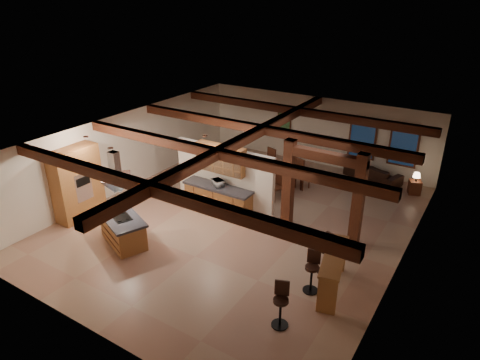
% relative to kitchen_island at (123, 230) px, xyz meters
% --- Properties ---
extents(ground, '(12.00, 12.00, 0.00)m').
position_rel_kitchen_island_xyz_m(ground, '(2.26, 3.02, -0.44)').
color(ground, tan).
rests_on(ground, ground).
extents(room_walls, '(12.00, 12.00, 12.00)m').
position_rel_kitchen_island_xyz_m(room_walls, '(2.26, 3.02, 1.34)').
color(room_walls, white).
rests_on(room_walls, ground).
extents(ceiling_beams, '(10.00, 12.00, 0.28)m').
position_rel_kitchen_island_xyz_m(ceiling_beams, '(2.26, 3.02, 2.32)').
color(ceiling_beams, '#3C160F').
rests_on(ceiling_beams, room_walls).
extents(timber_posts, '(2.50, 0.30, 2.90)m').
position_rel_kitchen_island_xyz_m(timber_posts, '(4.76, 3.52, 1.32)').
color(timber_posts, '#3C160F').
rests_on(timber_posts, ground).
extents(partition_wall, '(3.80, 0.18, 2.20)m').
position_rel_kitchen_island_xyz_m(partition_wall, '(1.26, 3.52, 0.66)').
color(partition_wall, white).
rests_on(partition_wall, ground).
extents(pantry_cabinet, '(0.67, 1.60, 2.40)m').
position_rel_kitchen_island_xyz_m(pantry_cabinet, '(-2.41, 0.42, 0.76)').
color(pantry_cabinet, '#9F6133').
rests_on(pantry_cabinet, ground).
extents(back_counter, '(2.50, 0.66, 0.94)m').
position_rel_kitchen_island_xyz_m(back_counter, '(1.26, 3.13, 0.04)').
color(back_counter, '#9F6133').
rests_on(back_counter, ground).
extents(upper_display_cabinet, '(1.80, 0.36, 0.95)m').
position_rel_kitchen_island_xyz_m(upper_display_cabinet, '(1.26, 3.33, 1.41)').
color(upper_display_cabinet, '#9F6133').
rests_on(upper_display_cabinet, partition_wall).
extents(range_hood, '(1.10, 1.10, 1.40)m').
position_rel_kitchen_island_xyz_m(range_hood, '(-0.00, -0.00, 1.34)').
color(range_hood, silver).
rests_on(range_hood, room_walls).
extents(back_windows, '(2.70, 0.07, 1.70)m').
position_rel_kitchen_island_xyz_m(back_windows, '(5.06, 8.95, 1.06)').
color(back_windows, '#3C160F').
rests_on(back_windows, room_walls).
extents(framed_art, '(0.65, 0.05, 0.85)m').
position_rel_kitchen_island_xyz_m(framed_art, '(0.76, 8.95, 1.26)').
color(framed_art, '#3C160F').
rests_on(framed_art, room_walls).
extents(recessed_cans, '(3.16, 2.46, 0.03)m').
position_rel_kitchen_island_xyz_m(recessed_cans, '(-0.28, 1.08, 2.43)').
color(recessed_cans, silver).
rests_on(recessed_cans, room_walls).
extents(kitchen_island, '(1.98, 1.55, 0.88)m').
position_rel_kitchen_island_xyz_m(kitchen_island, '(0.00, 0.00, 0.00)').
color(kitchen_island, '#9F6133').
rests_on(kitchen_island, ground).
extents(dining_table, '(2.14, 1.50, 0.69)m').
position_rel_kitchen_island_xyz_m(dining_table, '(1.99, 5.86, -0.10)').
color(dining_table, '#39160E').
rests_on(dining_table, ground).
extents(sofa, '(2.38, 1.53, 0.65)m').
position_rel_kitchen_island_xyz_m(sofa, '(4.95, 8.52, -0.12)').
color(sofa, black).
rests_on(sofa, ground).
extents(microwave, '(0.50, 0.43, 0.23)m').
position_rel_kitchen_island_xyz_m(microwave, '(1.26, 3.13, 0.62)').
color(microwave, '#B4B4B9').
rests_on(microwave, back_counter).
extents(bar_counter, '(0.93, 2.05, 1.05)m').
position_rel_kitchen_island_xyz_m(bar_counter, '(6.06, 1.22, 0.27)').
color(bar_counter, '#9F6133').
rests_on(bar_counter, ground).
extents(side_table, '(0.54, 0.54, 0.52)m').
position_rel_kitchen_island_xyz_m(side_table, '(6.63, 8.12, -0.18)').
color(side_table, '#3C160F').
rests_on(side_table, ground).
extents(table_lamp, '(0.27, 0.27, 0.32)m').
position_rel_kitchen_island_xyz_m(table_lamp, '(6.63, 8.12, 0.30)').
color(table_lamp, black).
rests_on(table_lamp, side_table).
extents(bar_stool_a, '(0.42, 0.43, 1.12)m').
position_rel_kitchen_island_xyz_m(bar_stool_a, '(5.53, -0.56, 0.13)').
color(bar_stool_a, black).
rests_on(bar_stool_a, ground).
extents(bar_stool_b, '(0.40, 0.41, 1.12)m').
position_rel_kitchen_island_xyz_m(bar_stool_b, '(5.64, 0.93, 0.13)').
color(bar_stool_b, black).
rests_on(bar_stool_b, ground).
extents(bar_stool_c, '(0.42, 0.43, 1.14)m').
position_rel_kitchen_island_xyz_m(bar_stool_c, '(5.66, 1.85, 0.14)').
color(bar_stool_c, black).
rests_on(bar_stool_c, ground).
extents(dining_chairs, '(2.40, 2.40, 1.26)m').
position_rel_kitchen_island_xyz_m(dining_chairs, '(1.99, 5.86, 0.20)').
color(dining_chairs, '#3C160F').
rests_on(dining_chairs, ground).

